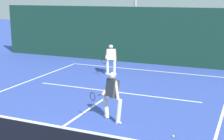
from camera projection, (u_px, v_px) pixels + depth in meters
court_line_baseline_far at (146, 70)px, 18.51m from camera, size 9.24×0.10×0.01m
court_line_service at (114, 92)px, 14.37m from camera, size 7.53×0.10×0.01m
court_line_centre at (79, 116)px, 11.52m from camera, size 0.10×6.40×0.01m
tennis_net at (19, 137)px, 8.54m from camera, size 10.13×0.09×1.10m
player_near at (112, 94)px, 10.89m from camera, size 1.14×0.83×1.68m
player_far at (111, 58)px, 17.31m from camera, size 0.67×0.91×1.61m
tennis_ball at (173, 136)px, 9.76m from camera, size 0.07×0.07×0.07m
back_fence_windscreen at (156, 36)px, 19.76m from camera, size 21.83×0.12×3.45m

